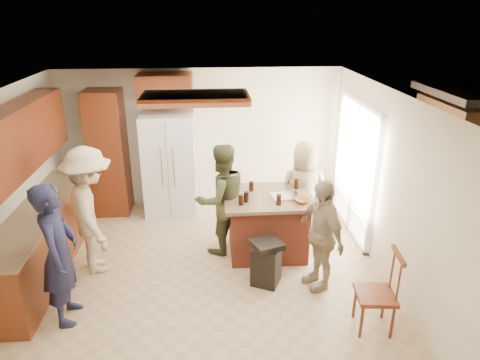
{
  "coord_description": "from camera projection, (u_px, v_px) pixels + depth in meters",
  "views": [
    {
      "loc": [
        0.15,
        -5.01,
        3.46
      ],
      "look_at": [
        0.58,
        0.68,
        1.15
      ],
      "focal_mm": 32.0,
      "sensor_mm": 36.0,
      "label": 1
    }
  ],
  "objects": [
    {
      "name": "room_shell",
      "position": [
        453.0,
        168.0,
        7.42
      ],
      "size": [
        8.0,
        5.2,
        5.0
      ],
      "color": "tan",
      "rests_on": "ground"
    },
    {
      "name": "person_front_left",
      "position": [
        59.0,
        254.0,
        4.83
      ],
      "size": [
        0.51,
        0.67,
        1.74
      ],
      "primitive_type": "imported",
      "rotation": [
        0.0,
        0.0,
        1.65
      ],
      "color": "#1A1B34",
      "rests_on": "ground"
    },
    {
      "name": "person_behind_left",
      "position": [
        222.0,
        200.0,
        6.26
      ],
      "size": [
        0.96,
        0.8,
        1.69
      ],
      "primitive_type": "imported",
      "rotation": [
        0.0,
        0.0,
        3.57
      ],
      "color": "#404226",
      "rests_on": "ground"
    },
    {
      "name": "person_behind_right",
      "position": [
        304.0,
        191.0,
        6.66
      ],
      "size": [
        0.82,
        0.57,
        1.6
      ],
      "primitive_type": "imported",
      "rotation": [
        0.0,
        0.0,
        3.06
      ],
      "color": "tan",
      "rests_on": "ground"
    },
    {
      "name": "person_side_right",
      "position": [
        321.0,
        235.0,
        5.48
      ],
      "size": [
        0.71,
        0.98,
        1.51
      ],
      "primitive_type": "imported",
      "rotation": [
        0.0,
        0.0,
        -1.24
      ],
      "color": "tan",
      "rests_on": "ground"
    },
    {
      "name": "person_counter",
      "position": [
        91.0,
        211.0,
        5.78
      ],
      "size": [
        0.95,
        1.28,
        1.8
      ],
      "primitive_type": "imported",
      "rotation": [
        0.0,
        0.0,
        1.97
      ],
      "color": "tan",
      "rests_on": "ground"
    },
    {
      "name": "left_cabinetry",
      "position": [
        34.0,
        207.0,
        5.78
      ],
      "size": [
        0.64,
        3.0,
        2.3
      ],
      "color": "maroon",
      "rests_on": "ground"
    },
    {
      "name": "back_wall_units",
      "position": [
        123.0,
        138.0,
        7.34
      ],
      "size": [
        1.8,
        0.6,
        2.45
      ],
      "color": "maroon",
      "rests_on": "ground"
    },
    {
      "name": "refrigerator",
      "position": [
        170.0,
        164.0,
        7.51
      ],
      "size": [
        0.9,
        0.76,
        1.8
      ],
      "color": "white",
      "rests_on": "ground"
    },
    {
      "name": "kitchen_island",
      "position": [
        267.0,
        224.0,
        6.35
      ],
      "size": [
        1.28,
        1.03,
        0.93
      ],
      "color": "#9A3D27",
      "rests_on": "ground"
    },
    {
      "name": "island_items",
      "position": [
        281.0,
        196.0,
        6.07
      ],
      "size": [
        1.04,
        0.66,
        0.15
      ],
      "color": "silver",
      "rests_on": "kitchen_island"
    },
    {
      "name": "trash_bin",
      "position": [
        266.0,
        262.0,
        5.68
      ],
      "size": [
        0.47,
        0.47,
        0.63
      ],
      "color": "black",
      "rests_on": "ground"
    },
    {
      "name": "spindle_chair",
      "position": [
        377.0,
        295.0,
        4.82
      ],
      "size": [
        0.46,
        0.46,
        0.99
      ],
      "color": "maroon",
      "rests_on": "ground"
    }
  ]
}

